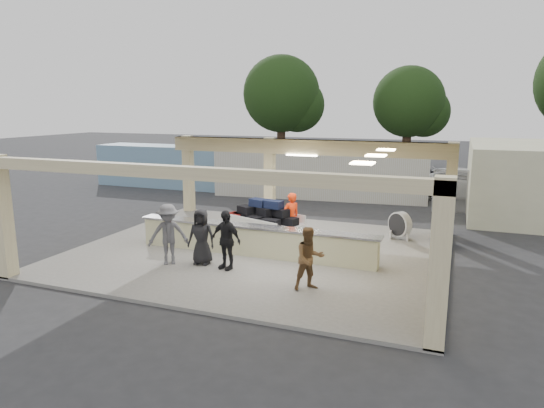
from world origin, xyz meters
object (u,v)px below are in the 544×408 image
at_px(luggage_cart, 263,219).
at_px(container_white, 319,175).
at_px(container_blue, 173,166).
at_px(drum_fan, 400,225).
at_px(baggage_handler, 291,218).
at_px(baggage_counter, 254,240).
at_px(passenger_d, 201,237).
at_px(car_white_a, 466,184).
at_px(car_dark, 424,179).
at_px(passenger_b, 226,240).
at_px(passenger_a, 309,259).
at_px(passenger_c, 168,234).

bearing_deg(luggage_cart, container_white, 112.89).
distance_m(luggage_cart, container_blue, 13.95).
bearing_deg(drum_fan, baggage_handler, -114.83).
height_order(baggage_counter, container_white, container_white).
bearing_deg(luggage_cart, passenger_d, -84.56).
bearing_deg(baggage_counter, container_blue, 131.93).
distance_m(baggage_counter, container_white, 11.24).
bearing_deg(drum_fan, passenger_d, -98.25).
relative_size(car_white_a, car_dark, 1.20).
relative_size(container_white, container_blue, 1.17).
distance_m(passenger_b, container_blue, 16.44).
relative_size(car_white_a, container_white, 0.50).
distance_m(baggage_counter, passenger_d, 1.84).
height_order(baggage_handler, car_dark, baggage_handler).
bearing_deg(car_dark, passenger_d, 166.42).
bearing_deg(luggage_cart, drum_fan, 43.25).
bearing_deg(car_dark, container_white, 130.13).
xyz_separation_m(baggage_counter, car_dark, (4.23, 14.88, 0.19)).
relative_size(baggage_handler, passenger_a, 1.06).
xyz_separation_m(passenger_a, car_dark, (1.68, 17.13, -0.16)).
bearing_deg(passenger_d, baggage_counter, 43.41).
relative_size(drum_fan, passenger_d, 0.59).
bearing_deg(passenger_d, passenger_c, -166.55).
bearing_deg(container_white, passenger_c, -100.32).
height_order(luggage_cart, baggage_handler, baggage_handler).
distance_m(baggage_counter, passenger_b, 1.62).
xyz_separation_m(car_white_a, container_blue, (-16.75, -2.19, 0.44)).
height_order(baggage_counter, car_dark, car_dark).
bearing_deg(baggage_counter, passenger_a, -41.45).
distance_m(luggage_cart, container_white, 9.56).
relative_size(passenger_c, car_dark, 0.40).
xyz_separation_m(baggage_counter, baggage_handler, (0.64, 1.85, 0.41)).
xyz_separation_m(passenger_b, container_white, (-0.72, 12.73, 0.23)).
relative_size(baggage_counter, luggage_cart, 2.75).
bearing_deg(passenger_c, passenger_a, -37.20).
height_order(baggage_handler, container_blue, container_blue).
xyz_separation_m(baggage_handler, container_white, (-1.59, 9.34, 0.22)).
height_order(baggage_handler, passenger_d, baggage_handler).
bearing_deg(baggage_handler, passenger_b, 25.22).
xyz_separation_m(luggage_cart, container_white, (-0.58, 9.53, 0.30)).
bearing_deg(baggage_counter, container_white, 94.85).
relative_size(passenger_b, passenger_d, 1.04).
distance_m(drum_fan, car_white_a, 10.24).
height_order(baggage_handler, passenger_c, passenger_c).
relative_size(baggage_handler, car_white_a, 0.32).
height_order(baggage_handler, passenger_a, baggage_handler).
bearing_deg(drum_fan, passenger_b, -92.17).
bearing_deg(container_white, drum_fan, -61.10).
height_order(baggage_counter, container_blue, container_blue).
xyz_separation_m(passenger_c, container_blue, (-8.23, 13.23, 0.21)).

